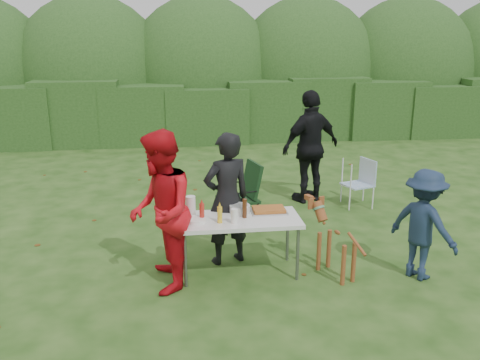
{
  "coord_description": "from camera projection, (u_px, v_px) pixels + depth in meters",
  "views": [
    {
      "loc": [
        -0.9,
        -5.95,
        2.95
      ],
      "look_at": [
        -0.03,
        0.63,
        1.0
      ],
      "focal_mm": 38.0,
      "sensor_mm": 36.0,
      "label": 1
    }
  ],
  "objects": [
    {
      "name": "person_red_jacket",
      "position": [
        161.0,
        212.0,
        5.84
      ],
      "size": [
        0.75,
        0.95,
        1.9
      ],
      "primitive_type": "imported",
      "rotation": [
        0.0,
        0.0,
        -1.53
      ],
      "color": "red",
      "rests_on": "ground"
    },
    {
      "name": "cup_stack",
      "position": [
        234.0,
        216.0,
        6.05
      ],
      "size": [
        0.08,
        0.08,
        0.18
      ],
      "primitive_type": "cylinder",
      "color": "white",
      "rests_on": "folding_table"
    },
    {
      "name": "person_black_puffy",
      "position": [
        311.0,
        147.0,
        8.92
      ],
      "size": [
        1.26,
        0.91,
        1.99
      ],
      "primitive_type": "imported",
      "rotation": [
        0.0,
        0.0,
        3.55
      ],
      "color": "black",
      "rests_on": "ground"
    },
    {
      "name": "plate_stack",
      "position": [
        196.0,
        220.0,
        6.1
      ],
      "size": [
        0.24,
        0.24,
        0.05
      ],
      "primitive_type": "cylinder",
      "color": "white",
      "rests_on": "folding_table"
    },
    {
      "name": "person_cook",
      "position": [
        227.0,
        199.0,
        6.53
      ],
      "size": [
        0.74,
        0.6,
        1.75
      ],
      "primitive_type": "imported",
      "rotation": [
        0.0,
        0.0,
        3.48
      ],
      "color": "black",
      "rests_on": "ground"
    },
    {
      "name": "folding_table",
      "position": [
        239.0,
        222.0,
        6.26
      ],
      "size": [
        1.5,
        0.7,
        0.74
      ],
      "color": "silver",
      "rests_on": "ground"
    },
    {
      "name": "shrub_backdrop",
      "position": [
        202.0,
        78.0,
        15.28
      ],
      "size": [
        20.0,
        2.6,
        3.2
      ],
      "primitive_type": "ellipsoid",
      "color": "#3D6628",
      "rests_on": "ground"
    },
    {
      "name": "paper_towel_roll",
      "position": [
        191.0,
        206.0,
        6.27
      ],
      "size": [
        0.12,
        0.12,
        0.26
      ],
      "primitive_type": "cylinder",
      "color": "white",
      "rests_on": "folding_table"
    },
    {
      "name": "beer_bottle",
      "position": [
        245.0,
        208.0,
        6.23
      ],
      "size": [
        0.06,
        0.06,
        0.24
      ],
      "primitive_type": "cylinder",
      "color": "#47230F",
      "rests_on": "folding_table"
    },
    {
      "name": "focaccia_bread",
      "position": [
        269.0,
        209.0,
        6.44
      ],
      "size": [
        0.4,
        0.26,
        0.04
      ],
      "primitive_type": "cube",
      "color": "#AC5E24",
      "rests_on": "food_tray"
    },
    {
      "name": "food_tray",
      "position": [
        269.0,
        211.0,
        6.45
      ],
      "size": [
        0.45,
        0.3,
        0.02
      ],
      "primitive_type": "cube",
      "color": "#B7B7BA",
      "rests_on": "folding_table"
    },
    {
      "name": "ground",
      "position": [
        248.0,
        267.0,
        6.6
      ],
      "size": [
        80.0,
        80.0,
        0.0
      ],
      "primitive_type": "plane",
      "color": "#1E4211"
    },
    {
      "name": "lawn_chair",
      "position": [
        358.0,
        183.0,
        8.82
      ],
      "size": [
        0.62,
        0.62,
        0.83
      ],
      "primitive_type": null,
      "rotation": [
        0.0,
        0.0,
        3.46
      ],
      "color": "#487EB7",
      "rests_on": "ground"
    },
    {
      "name": "pasta_bowl",
      "position": [
        240.0,
        209.0,
        6.42
      ],
      "size": [
        0.26,
        0.26,
        0.1
      ],
      "primitive_type": "cylinder",
      "color": "silver",
      "rests_on": "folding_table"
    },
    {
      "name": "mustard_bottle",
      "position": [
        220.0,
        215.0,
        6.07
      ],
      "size": [
        0.06,
        0.06,
        0.2
      ],
      "primitive_type": "cylinder",
      "color": "gold",
      "rests_on": "folding_table"
    },
    {
      "name": "camping_chair",
      "position": [
        238.0,
        196.0,
        7.82
      ],
      "size": [
        0.78,
        0.78,
        1.03
      ],
      "primitive_type": null,
      "rotation": [
        0.0,
        0.0,
        3.39
      ],
      "color": "#153318",
      "rests_on": "ground"
    },
    {
      "name": "dog",
      "position": [
        337.0,
        243.0,
        6.26
      ],
      "size": [
        0.7,
        1.0,
        0.88
      ],
      "primitive_type": null,
      "rotation": [
        0.0,
        0.0,
        1.96
      ],
      "color": "brown",
      "rests_on": "ground"
    },
    {
      "name": "hedge_row",
      "position": [
        206.0,
        110.0,
        13.97
      ],
      "size": [
        22.0,
        1.4,
        1.7
      ],
      "primitive_type": "cube",
      "color": "#23471C",
      "rests_on": "ground"
    },
    {
      "name": "ketchup_bottle",
      "position": [
        202.0,
        212.0,
        6.12
      ],
      "size": [
        0.06,
        0.06,
        0.22
      ],
      "primitive_type": "cylinder",
      "color": "red",
      "rests_on": "folding_table"
    },
    {
      "name": "child",
      "position": [
        423.0,
        225.0,
        6.16
      ],
      "size": [
        0.9,
        1.03,
        1.38
      ],
      "primitive_type": "imported",
      "rotation": [
        0.0,
        0.0,
        2.12
      ],
      "color": "#192943",
      "rests_on": "ground"
    }
  ]
}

